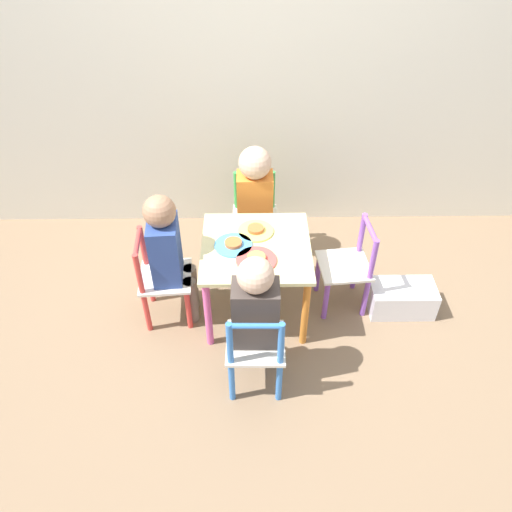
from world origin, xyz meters
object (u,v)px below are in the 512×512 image
at_px(storage_bin, 401,298).
at_px(child_front, 256,311).
at_px(plate_left, 233,245).
at_px(kids_table, 256,257).
at_px(plate_back, 256,230).
at_px(plate_front, 256,259).
at_px(child_back, 255,195).
at_px(child_left, 169,250).
at_px(chair_blue, 256,349).
at_px(chair_red, 161,279).
at_px(chair_purple, 348,268).
at_px(chair_green, 255,218).

bearing_deg(storage_bin, child_front, -152.66).
relative_size(plate_left, storage_bin, 0.54).
distance_m(kids_table, storage_bin, 0.84).
xyz_separation_m(plate_back, plate_left, (-0.11, -0.11, -0.00)).
bearing_deg(child_front, plate_front, -90.36).
relative_size(plate_front, storage_bin, 0.56).
relative_size(child_back, child_left, 0.98).
bearing_deg(chair_blue, kids_table, -90.00).
xyz_separation_m(chair_red, child_back, (0.48, 0.46, 0.20)).
relative_size(chair_blue, chair_purple, 1.00).
bearing_deg(plate_back, child_back, 90.22).
relative_size(child_left, plate_front, 3.90).
height_order(chair_purple, child_left, child_left).
distance_m(child_front, plate_back, 0.54).
height_order(kids_table, child_back, child_back).
height_order(child_front, plate_back, child_front).
bearing_deg(kids_table, plate_front, -90.00).
distance_m(chair_red, plate_left, 0.43).
xyz_separation_m(child_left, plate_back, (0.42, 0.14, 0.01)).
distance_m(chair_green, child_front, 0.93).
bearing_deg(child_front, chair_purple, -135.32).
height_order(child_back, plate_left, child_back).
distance_m(child_back, plate_back, 0.32).
relative_size(child_front, child_left, 0.98).
bearing_deg(plate_left, kids_table, -0.00).
distance_m(chair_green, plate_front, 0.63).
distance_m(chair_green, plate_back, 0.43).
bearing_deg(chair_blue, plate_front, -90.30).
bearing_deg(child_left, child_back, -46.72).
relative_size(kids_table, child_front, 0.73).
xyz_separation_m(kids_table, chair_red, (-0.49, -0.03, -0.12)).
height_order(chair_blue, child_back, child_back).
bearing_deg(chair_purple, chair_blue, -48.12).
relative_size(chair_green, child_left, 0.68).
relative_size(chair_blue, storage_bin, 1.50).
relative_size(chair_purple, child_left, 0.68).
bearing_deg(plate_front, kids_table, 90.00).
distance_m(chair_blue, plate_left, 0.54).
relative_size(kids_table, chair_red, 1.04).
bearing_deg(child_front, child_left, -42.59).
distance_m(child_left, plate_front, 0.43).
bearing_deg(chair_red, plate_left, -88.90).
bearing_deg(kids_table, plate_left, 180.00).
height_order(chair_blue, child_front, child_front).
distance_m(chair_purple, child_left, 0.93).
relative_size(chair_green, child_back, 0.70).
bearing_deg(plate_left, chair_blue, -78.08).
bearing_deg(plate_left, child_left, -174.98).
relative_size(chair_green, plate_back, 2.86).
distance_m(chair_blue, child_front, 0.19).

